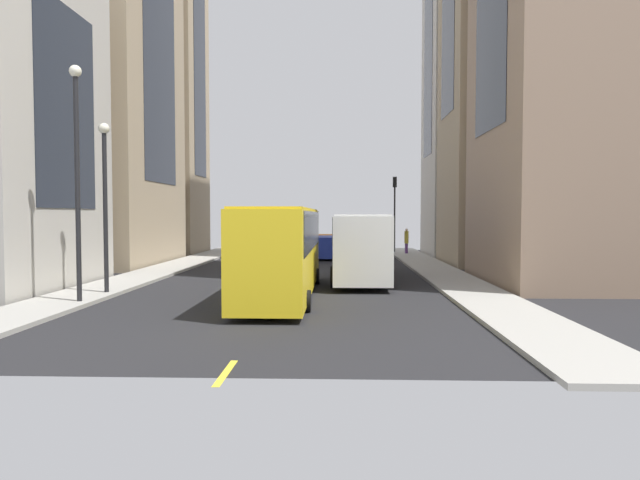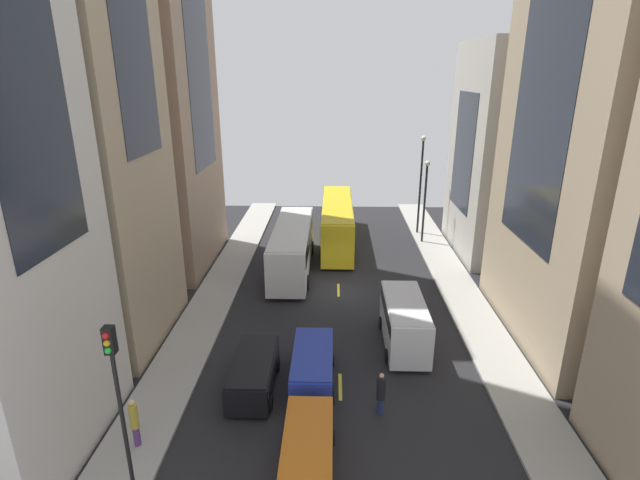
% 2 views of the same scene
% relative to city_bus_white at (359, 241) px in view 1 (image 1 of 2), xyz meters
% --- Properties ---
extents(ground_plane, '(42.75, 42.75, 0.00)m').
position_rel_city_bus_white_xyz_m(ground_plane, '(3.37, -3.51, -2.01)').
color(ground_plane, black).
extents(sidewalk_west, '(2.66, 44.00, 0.15)m').
position_rel_city_bus_white_xyz_m(sidewalk_west, '(-4.67, -3.51, -1.93)').
color(sidewalk_west, '#9E9B93').
rests_on(sidewalk_west, ground).
extents(sidewalk_east, '(2.66, 44.00, 0.15)m').
position_rel_city_bus_white_xyz_m(sidewalk_east, '(11.41, -3.51, -1.93)').
color(sidewalk_east, '#9E9B93').
rests_on(sidewalk_east, ground).
extents(lane_stripe_0, '(0.16, 2.00, 0.01)m').
position_rel_city_bus_white_xyz_m(lane_stripe_0, '(3.37, -24.51, -2.00)').
color(lane_stripe_0, yellow).
rests_on(lane_stripe_0, ground).
extents(lane_stripe_1, '(0.16, 2.00, 0.01)m').
position_rel_city_bus_white_xyz_m(lane_stripe_1, '(3.37, -14.01, -2.00)').
color(lane_stripe_1, yellow).
rests_on(lane_stripe_1, ground).
extents(lane_stripe_2, '(0.16, 2.00, 0.01)m').
position_rel_city_bus_white_xyz_m(lane_stripe_2, '(3.37, -3.51, -2.00)').
color(lane_stripe_2, yellow).
rests_on(lane_stripe_2, ground).
extents(lane_stripe_3, '(0.16, 2.00, 0.01)m').
position_rel_city_bus_white_xyz_m(lane_stripe_3, '(3.37, 6.99, -2.00)').
color(lane_stripe_3, yellow).
rests_on(lane_stripe_3, ground).
extents(lane_stripe_4, '(0.16, 2.00, 0.01)m').
position_rel_city_bus_white_xyz_m(lane_stripe_4, '(3.37, 17.49, -2.00)').
color(lane_stripe_4, yellow).
rests_on(lane_stripe_4, ground).
extents(building_west_0, '(6.98, 7.66, 36.28)m').
position_rel_city_bus_white_xyz_m(building_west_0, '(-9.66, -18.13, 16.13)').
color(building_west_0, beige).
rests_on(building_west_0, ground).
extents(building_east_0, '(8.97, 7.09, 29.47)m').
position_rel_city_bus_white_xyz_m(building_east_0, '(17.39, -19.51, 12.73)').
color(building_east_0, tan).
rests_on(building_east_0, ground).
extents(building_east_1, '(6.79, 11.87, 24.27)m').
position_rel_city_bus_white_xyz_m(building_east_1, '(16.31, -8.70, 10.13)').
color(building_east_1, tan).
rests_on(building_east_1, ground).
extents(city_bus_white, '(2.81, 11.00, 3.35)m').
position_rel_city_bus_white_xyz_m(city_bus_white, '(0.00, 0.00, 0.00)').
color(city_bus_white, silver).
rests_on(city_bus_white, ground).
extents(streetcar_yellow, '(2.70, 12.71, 3.59)m').
position_rel_city_bus_white_xyz_m(streetcar_yellow, '(3.31, 5.94, 0.12)').
color(streetcar_yellow, yellow).
rests_on(streetcar_yellow, ground).
extents(delivery_van_white, '(2.25, 5.45, 2.58)m').
position_rel_city_bus_white_xyz_m(delivery_van_white, '(6.78, -10.24, -0.49)').
color(delivery_van_white, white).
rests_on(delivery_van_white, ground).
extents(car_blue_0, '(2.02, 4.63, 1.70)m').
position_rel_city_bus_white_xyz_m(car_blue_0, '(2.08, -13.78, -1.00)').
color(car_blue_0, '#2338AD').
rests_on(car_blue_0, ground).
extents(car_orange_1, '(1.95, 4.41, 1.64)m').
position_rel_city_bus_white_xyz_m(car_orange_1, '(2.14, -18.99, -1.04)').
color(car_orange_1, orange).
rests_on(car_orange_1, ground).
extents(car_black_2, '(2.04, 4.50, 1.55)m').
position_rel_city_bus_white_xyz_m(car_black_2, '(-0.60, -14.21, -1.09)').
color(car_black_2, black).
rests_on(car_black_2, ground).
extents(pedestrian_crossing_near, '(0.34, 0.34, 2.06)m').
position_rel_city_bus_white_xyz_m(pedestrian_crossing_near, '(-4.52, -18.04, -0.76)').
color(pedestrian_crossing_near, '#593372').
rests_on(pedestrian_crossing_near, ground).
extents(pedestrian_crossing_mid, '(0.38, 0.38, 1.97)m').
position_rel_city_bus_white_xyz_m(pedestrian_crossing_mid, '(5.06, -15.76, -0.97)').
color(pedestrian_crossing_mid, navy).
rests_on(pedestrian_crossing_mid, ground).
extents(traffic_light_near_corner, '(0.32, 0.44, 6.45)m').
position_rel_city_bus_white_xyz_m(traffic_light_near_corner, '(-3.74, -20.33, 2.58)').
color(traffic_light_near_corner, black).
rests_on(traffic_light_near_corner, ground).
extents(streetlamp_near, '(0.44, 0.44, 8.61)m').
position_rel_city_bus_white_xyz_m(streetlamp_near, '(10.58, 8.65, 3.29)').
color(streetlamp_near, black).
rests_on(streetlamp_near, ground).
extents(streetlamp_far, '(0.44, 0.44, 6.92)m').
position_rel_city_bus_white_xyz_m(streetlamp_far, '(10.58, 6.20, 2.39)').
color(streetlamp_far, black).
rests_on(streetlamp_far, ground).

